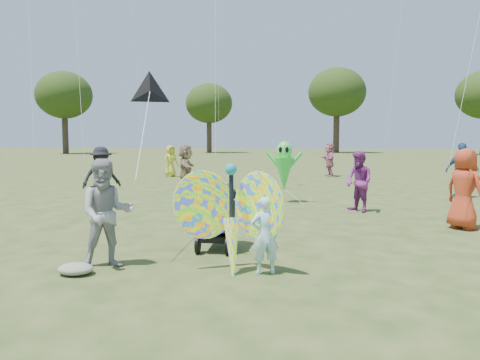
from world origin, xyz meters
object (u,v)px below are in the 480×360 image
Objects in this scene: adult_man at (106,214)px; crowd_g at (171,161)px; child_girl at (265,235)px; alien_kite at (284,168)px; crowd_b at (101,177)px; jogging_stroller at (218,212)px; crowd_e at (359,182)px; crowd_j at (329,159)px; crowd_a at (464,189)px; butterfly_kite at (231,219)px; crowd_d at (186,168)px; crowd_c at (462,170)px.

crowd_g is at bearing 78.87° from adult_man.
alien_kite is (-0.44, 7.07, 0.44)m from child_girl.
jogging_stroller is at bearing -89.67° from crowd_b.
crowd_e is 11.10m from crowd_j.
crowd_a is 5.49m from butterfly_kite.
crowd_g is (-6.63, 15.12, 0.22)m from child_girl.
adult_man is 17.17m from crowd_j.
crowd_b is 3.77m from crowd_d.
adult_man is 1.76m from butterfly_kite.
crowd_g is at bearing 127.56° from alien_kite.
crowd_e is 1.37× the size of jogging_stroller.
crowd_b is at bearing 131.02° from butterfly_kite.
crowd_b reaches higher than butterfly_kite.
crowd_e is 0.91× the size of crowd_j.
crowd_b is 5.90m from jogging_stroller.
crowd_c reaches higher than crowd_g.
crowd_a is 1.08× the size of crowd_e.
crowd_b is at bearing 131.67° from jogging_stroller.
butterfly_kite is 1.00× the size of alien_kite.
adult_man is at bearing 177.05° from crowd_d.
adult_man is at bearing -107.22° from crowd_b.
crowd_a is 1.01× the size of crowd_b.
child_girl is 0.60× the size of butterfly_kite.
crowd_b is 0.94× the size of crowd_c.
crowd_j is (0.79, 16.79, 0.29)m from child_girl.
crowd_g is at bearing 2.28° from crowd_a.
alien_kite reaches higher than crowd_b.
crowd_b is (-5.16, 5.41, 0.27)m from child_girl.
child_girl is 0.70× the size of crowd_g.
alien_kite reaches higher than crowd_a.
crowd_g is 0.91× the size of crowd_j.
crowd_c is 4.74m from crowd_e.
alien_kite is (1.78, 7.18, 0.20)m from adult_man.
jogging_stroller is at bearing 45.66° from crowd_c.
child_girl is at bearing 54.11° from crowd_c.
jogging_stroller is at bearing 110.96° from butterfly_kite.
adult_man is 1.89m from jogging_stroller.
jogging_stroller is (5.68, -13.83, -0.13)m from crowd_g.
crowd_j reaches higher than jogging_stroller.
jogging_stroller is at bearing -117.17° from crowd_g.
adult_man is at bearing 44.65° from crowd_c.
jogging_stroller is at bearing 20.44° from adult_man.
crowd_c is (7.01, 9.28, 0.08)m from adult_man.
crowd_c is 1.05× the size of crowd_d.
crowd_d is 1.48× the size of jogging_stroller.
adult_man is 1.03× the size of crowd_g.
crowd_b reaches higher than crowd_e.
crowd_d is 0.98× the size of crowd_j.
child_girl is 1.60m from jogging_stroller.
crowd_j is 16.83m from butterfly_kite.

